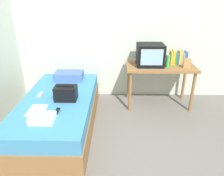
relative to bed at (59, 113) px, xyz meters
name	(u,v)px	position (x,y,z in m)	size (l,w,h in m)	color
ground_plane	(127,166)	(0.97, -0.78, -0.25)	(8.00, 8.00, 0.00)	slate
wall_back	(124,28)	(0.97, 1.22, 1.05)	(5.20, 0.10, 2.60)	silver
bed	(59,113)	(0.00, 0.00, 0.00)	(1.00, 2.00, 0.50)	olive
desk	(160,71)	(1.59, 0.76, 0.40)	(1.16, 0.60, 0.74)	olive
tv	(150,55)	(1.40, 0.77, 0.67)	(0.44, 0.39, 0.36)	black
water_bottle	(168,61)	(1.69, 0.67, 0.60)	(0.07, 0.07, 0.20)	green
book_row	(178,57)	(1.90, 0.86, 0.61)	(0.28, 0.16, 0.24)	gold
picture_frame	(187,63)	(1.99, 0.62, 0.58)	(0.11, 0.02, 0.17)	#B27F4C
pillow	(69,76)	(0.03, 0.70, 0.32)	(0.47, 0.29, 0.14)	#4766AD
handbag	(66,93)	(0.15, -0.06, 0.35)	(0.30, 0.20, 0.22)	black
magazine	(37,110)	(-0.16, -0.37, 0.26)	(0.21, 0.29, 0.01)	white
remote_dark	(57,111)	(0.10, -0.41, 0.26)	(0.04, 0.16, 0.02)	black
remote_silver	(40,94)	(-0.27, 0.07, 0.26)	(0.04, 0.14, 0.02)	#B7B7BC
folded_towel	(42,118)	(-0.01, -0.61, 0.29)	(0.28, 0.22, 0.07)	white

